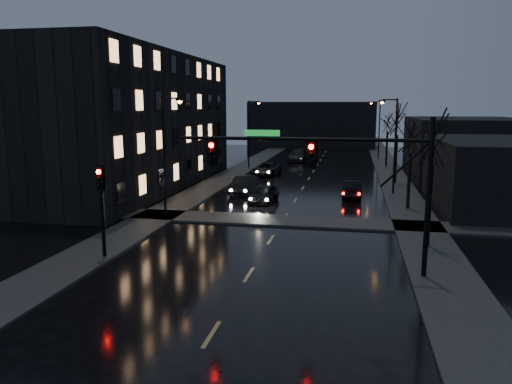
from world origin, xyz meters
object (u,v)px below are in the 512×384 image
at_px(oncoming_car_a, 264,194).
at_px(oncoming_car_c, 266,169).
at_px(oncoming_car_d, 298,155).
at_px(oncoming_car_b, 244,185).
at_px(lead_car, 351,189).

relative_size(oncoming_car_a, oncoming_car_c, 0.83).
bearing_deg(oncoming_car_c, oncoming_car_d, 89.84).
height_order(oncoming_car_b, lead_car, oncoming_car_b).
distance_m(oncoming_car_b, oncoming_car_c, 11.43).
height_order(oncoming_car_a, oncoming_car_b, oncoming_car_b).
distance_m(oncoming_car_b, oncoming_car_d, 25.62).
distance_m(oncoming_car_c, lead_car, 14.58).
distance_m(oncoming_car_b, lead_car, 9.00).
bearing_deg(lead_car, oncoming_car_c, -53.82).
height_order(oncoming_car_b, oncoming_car_d, oncoming_car_d).
bearing_deg(oncoming_car_a, oncoming_car_b, 131.40).
relative_size(oncoming_car_a, oncoming_car_d, 0.74).
bearing_deg(lead_car, oncoming_car_b, -2.23).
bearing_deg(oncoming_car_d, oncoming_car_a, -84.80).
relative_size(oncoming_car_b, oncoming_car_c, 0.93).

